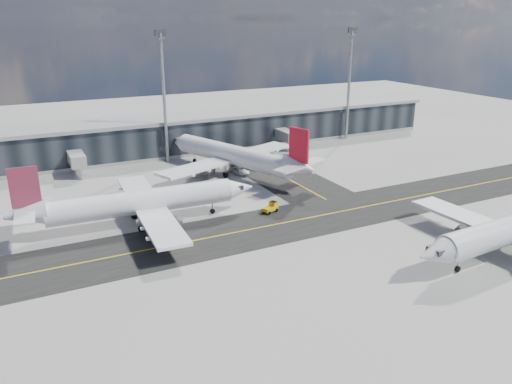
# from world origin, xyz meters

# --- Properties ---
(ground) EXTENTS (300.00, 300.00, 0.00)m
(ground) POSITION_xyz_m (0.00, 0.00, 0.00)
(ground) COLOR gray
(ground) RESTS_ON ground
(taxiway_lanes) EXTENTS (180.00, 63.00, 0.03)m
(taxiway_lanes) POSITION_xyz_m (3.91, 10.74, 0.01)
(taxiway_lanes) COLOR black
(taxiway_lanes) RESTS_ON ground
(terminal_concourse) EXTENTS (152.00, 19.80, 8.80)m
(terminal_concourse) POSITION_xyz_m (0.04, 54.93, 4.09)
(terminal_concourse) COLOR black
(terminal_concourse) RESTS_ON ground
(floodlight_masts) EXTENTS (102.50, 0.70, 28.90)m
(floodlight_masts) POSITION_xyz_m (0.00, 48.00, 15.61)
(floodlight_masts) COLOR gray
(floodlight_masts) RESTS_ON ground
(airliner_af) EXTENTS (38.47, 32.78, 11.40)m
(airliner_af) POSITION_xyz_m (-15.05, 13.45, 3.77)
(airliner_af) COLOR white
(airliner_af) RESTS_ON ground
(airliner_redtail) EXTENTS (34.38, 39.76, 12.19)m
(airliner_redtail) POSITION_xyz_m (9.61, 31.80, 4.03)
(airliner_redtail) COLOR white
(airliner_redtail) RESTS_ON ground
(baggage_tug) EXTENTS (3.04, 2.20, 1.73)m
(baggage_tug) POSITION_xyz_m (6.20, 9.09, 0.87)
(baggage_tug) COLOR #F6B30C
(baggage_tug) RESTS_ON ground
(service_van) EXTENTS (3.24, 5.60, 1.47)m
(service_van) POSITION_xyz_m (10.56, 31.44, 0.73)
(service_van) COLOR white
(service_van) RESTS_ON ground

